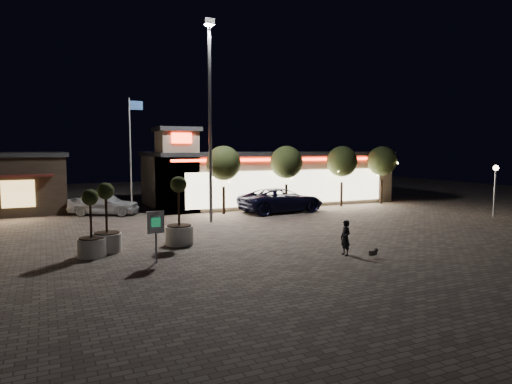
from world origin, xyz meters
name	(u,v)px	position (x,y,z in m)	size (l,w,h in m)	color
ground	(228,251)	(0.00, 0.00, 0.00)	(90.00, 90.00, 0.00)	#6F635A
retail_building	(264,177)	(9.51, 15.82, 2.21)	(20.40, 8.40, 6.10)	tan
floodlight_pole	(210,109)	(2.00, 8.00, 7.02)	(0.60, 0.40, 12.38)	gray
flagpole	(132,146)	(-1.90, 13.00, 4.74)	(0.95, 0.10, 8.00)	white
lamp_post_east	(495,180)	(20.00, 2.00, 2.46)	(0.36, 0.36, 3.48)	gray
string_tree_a	(223,163)	(4.00, 11.00, 3.56)	(2.42, 2.42, 4.79)	#332319
string_tree_b	(286,162)	(9.00, 11.00, 3.56)	(2.42, 2.42, 4.79)	#332319
string_tree_c	(342,162)	(14.00, 11.00, 3.56)	(2.42, 2.42, 4.79)	#332319
string_tree_d	(382,161)	(18.00, 11.00, 3.56)	(2.42, 2.42, 4.79)	#332319
pickup_truck	(281,200)	(8.12, 10.11, 0.87)	(2.89, 6.27, 1.74)	black
white_sedan	(104,203)	(-3.73, 14.00, 0.80)	(1.90, 4.72, 1.61)	silver
pedestrian	(346,238)	(4.27, -2.95, 0.76)	(0.56, 0.37, 1.53)	black
dog	(374,252)	(5.08, -3.86, 0.27)	(0.51, 0.29, 0.27)	#59514C
planter_left	(107,231)	(-4.96, 2.02, 0.96)	(1.26, 1.26, 3.10)	silver
planter_mid	(91,236)	(-5.66, 1.38, 0.89)	(1.17, 1.17, 2.89)	silver
planter_right	(179,224)	(-1.61, 2.25, 1.01)	(1.33, 1.33, 3.28)	silver
valet_sign	(156,227)	(-3.39, -0.77, 1.47)	(0.69, 0.10, 2.10)	gray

